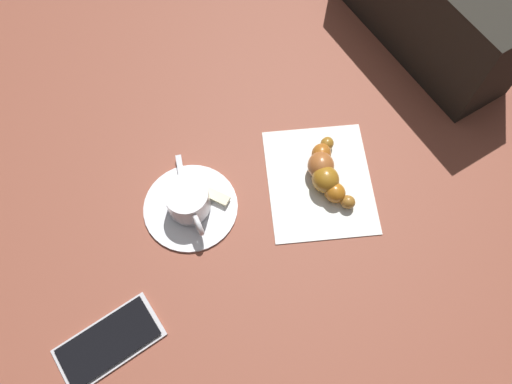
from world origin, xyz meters
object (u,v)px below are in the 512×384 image
Objects in this scene: espresso_cup at (189,203)px; napkin at (319,181)px; sugar_packet at (209,193)px; saucer at (191,208)px; cell_phone at (109,342)px; teaspoon at (185,202)px; laptop_bag at (428,1)px; croissant at (326,172)px.

espresso_cup is 0.46× the size of napkin.
sugar_packet is at bearing -148.29° from espresso_cup.
saucer is 2.10× the size of sugar_packet.
sugar_packet is 0.44× the size of cell_phone.
teaspoon is 0.63× the size of napkin.
laptop_bag is (-0.59, -0.41, 0.08)m from cell_phone.
sugar_packet is at bearing 99.83° from laptop_bag.
teaspoon is at bearing -56.88° from saucer.
laptop_bag reaches higher than croissant.
saucer is 0.20m from napkin.
croissant is 0.38× the size of laptop_bag.
laptop_bag is at bearing -151.16° from espresso_cup.
espresso_cup is (0.00, 0.00, 0.03)m from saucer.
teaspoon reaches higher than saucer.
laptop_bag reaches higher than saucer.
cell_phone is (0.34, 0.17, 0.00)m from napkin.
espresso_cup is 0.22m from cell_phone.
laptop_bag is at bearing -134.72° from croissant.
saucer is 0.40× the size of laptop_bag.
croissant is (-0.18, 0.01, 0.01)m from sugar_packet.
sugar_packet is (-0.03, -0.02, -0.02)m from espresso_cup.
cell_phone is (0.13, 0.18, -0.01)m from teaspoon.
cell_phone is (0.17, 0.19, -0.01)m from sugar_packet.
napkin is 1.44× the size of croissant.
saucer is 0.52m from laptop_bag.
sugar_packet is at bearing -3.34° from croissant.
croissant is at bearing -178.45° from saucer.
croissant is 0.34m from laptop_bag.
laptop_bag reaches higher than cell_phone.
laptop_bag is (-0.42, -0.23, 0.07)m from sugar_packet.
espresso_cup reaches higher than saucer.
teaspoon is (0.01, -0.01, 0.01)m from saucer.
teaspoon is at bearing -0.85° from croissant.
croissant is at bearing -177.65° from espresso_cup.
cell_phone is at bearing 26.45° from croissant.
espresso_cup is at bearing 84.89° from saucer.
sugar_packet is 0.25m from cell_phone.
teaspoon reaches higher than cell_phone.
croissant is at bearing 179.15° from teaspoon.
cell_phone is 0.73m from laptop_bag.
teaspoon is 0.78× the size of cell_phone.
napkin is at bearing -144.92° from sugar_packet.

